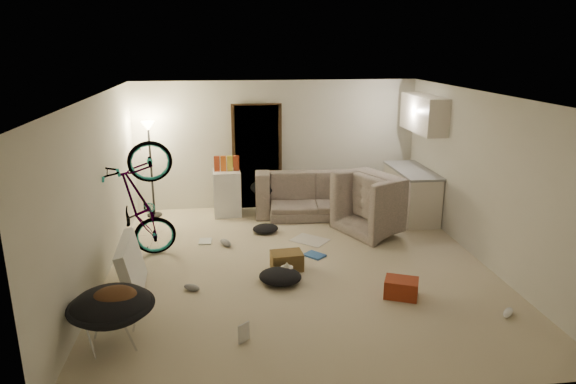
{
  "coord_description": "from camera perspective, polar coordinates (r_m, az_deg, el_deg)",
  "views": [
    {
      "loc": [
        -1.04,
        -6.89,
        3.18
      ],
      "look_at": [
        -0.09,
        0.6,
        0.98
      ],
      "focal_mm": 32.0,
      "sensor_mm": 36.0,
      "label": 1
    }
  ],
  "objects": [
    {
      "name": "shoe_3",
      "position": [
        7.07,
        -10.64,
        -10.4
      ],
      "size": [
        0.26,
        0.2,
        0.09
      ],
      "primitive_type": "ellipsoid",
      "rotation": [
        0.0,
        0.0,
        -0.51
      ],
      "color": "slate",
      "rests_on": "floor"
    },
    {
      "name": "saucer_chair",
      "position": [
        5.97,
        -18.97,
        -12.58
      ],
      "size": [
        0.92,
        0.92,
        0.65
      ],
      "color": "silver",
      "rests_on": "floor"
    },
    {
      "name": "doorway",
      "position": [
        10.12,
        -3.46,
        3.89
      ],
      "size": [
        0.85,
        0.1,
        2.04
      ],
      "primitive_type": "cube",
      "color": "black",
      "rests_on": "floor"
    },
    {
      "name": "mini_fridge",
      "position": [
        9.83,
        -6.79,
        -0.1
      ],
      "size": [
        0.53,
        0.53,
        0.86
      ],
      "primitive_type": "cube",
      "rotation": [
        0.0,
        0.0,
        0.04
      ],
      "color": "white",
      "rests_on": "floor"
    },
    {
      "name": "snack_box_3",
      "position": [
        9.69,
        -5.77,
        3.17
      ],
      "size": [
        0.11,
        0.09,
        0.3
      ],
      "primitive_type": "cube",
      "rotation": [
        0.0,
        0.0,
        -0.26
      ],
      "color": "maroon",
      "rests_on": "mini_fridge"
    },
    {
      "name": "sofa_drape",
      "position": [
        9.74,
        -2.55,
        0.5
      ],
      "size": [
        0.65,
        0.58,
        0.28
      ],
      "primitive_type": "ellipsoid",
      "rotation": [
        0.0,
        0.0,
        -0.25
      ],
      "color": "black",
      "rests_on": "sofa"
    },
    {
      "name": "snack_box_0",
      "position": [
        9.69,
        -7.9,
        3.09
      ],
      "size": [
        0.11,
        0.08,
        0.3
      ],
      "primitive_type": "cube",
      "rotation": [
        0.0,
        0.0,
        -0.12
      ],
      "color": "maroon",
      "rests_on": "mini_fridge"
    },
    {
      "name": "kitchen_counter",
      "position": [
        9.93,
        13.51,
        -0.23
      ],
      "size": [
        0.6,
        1.5,
        0.88
      ],
      "primitive_type": "cube",
      "color": "silver",
      "rests_on": "floor"
    },
    {
      "name": "wall_right",
      "position": [
        8.11,
        20.98,
        1.38
      ],
      "size": [
        0.02,
        6.0,
        2.5
      ],
      "primitive_type": "cube",
      "color": "silver",
      "rests_on": "floor"
    },
    {
      "name": "armchair",
      "position": [
        9.17,
        10.67,
        -1.8
      ],
      "size": [
        1.43,
        1.5,
        0.77
      ],
      "primitive_type": "imported",
      "rotation": [
        0.0,
        0.0,
        2.0
      ],
      "color": "#3B433B",
      "rests_on": "floor"
    },
    {
      "name": "bicycle",
      "position": [
        8.06,
        -15.83,
        -3.86
      ],
      "size": [
        1.99,
        1.12,
        1.08
      ],
      "primitive_type": "imported",
      "rotation": [
        0.0,
        -0.17,
        1.74
      ],
      "color": "black",
      "rests_on": "floor"
    },
    {
      "name": "snack_box_1",
      "position": [
        9.69,
        -7.19,
        3.12
      ],
      "size": [
        0.1,
        0.08,
        0.3
      ],
      "primitive_type": "cube",
      "rotation": [
        0.0,
        0.0,
        -0.06
      ],
      "color": "#CD5819",
      "rests_on": "mini_fridge"
    },
    {
      "name": "hoodie",
      "position": [
        5.85,
        -18.72,
        -11.03
      ],
      "size": [
        0.54,
        0.47,
        0.22
      ],
      "primitive_type": "ellipsoid",
      "rotation": [
        0.0,
        0.0,
        0.16
      ],
      "color": "#4E2F1B",
      "rests_on": "saucer_chair"
    },
    {
      "name": "floor",
      "position": [
        7.67,
        1.23,
        -8.34
      ],
      "size": [
        5.5,
        6.0,
        0.02
      ],
      "primitive_type": "cube",
      "color": "beige",
      "rests_on": "ground"
    },
    {
      "name": "book_asset",
      "position": [
        5.88,
        -5.51,
        -16.48
      ],
      "size": [
        0.27,
        0.28,
        0.02
      ],
      "primitive_type": "imported",
      "rotation": [
        0.0,
        0.0,
        0.69
      ],
      "color": "maroon",
      "rests_on": "floor"
    },
    {
      "name": "door_trim",
      "position": [
        10.09,
        -3.45,
        3.85
      ],
      "size": [
        0.97,
        0.04,
        2.1
      ],
      "primitive_type": "cube",
      "color": "#362312",
      "rests_on": "floor"
    },
    {
      "name": "wall_front",
      "position": [
        4.46,
        7.1,
        -9.51
      ],
      "size": [
        5.5,
        0.02,
        2.5
      ],
      "primitive_type": "cube",
      "color": "silver",
      "rests_on": "floor"
    },
    {
      "name": "sofa",
      "position": [
        9.92,
        2.94,
        -0.48
      ],
      "size": [
        2.31,
        1.04,
        0.66
      ],
      "primitive_type": "imported",
      "rotation": [
        0.0,
        0.0,
        3.07
      ],
      "color": "#3B433B",
      "rests_on": "floor"
    },
    {
      "name": "ceiling",
      "position": [
        7.0,
        1.36,
        10.76
      ],
      "size": [
        5.5,
        6.0,
        0.02
      ],
      "primitive_type": "cube",
      "color": "white",
      "rests_on": "wall_back"
    },
    {
      "name": "counter_top",
      "position": [
        9.82,
        13.69,
        2.35
      ],
      "size": [
        0.64,
        1.54,
        0.04
      ],
      "primitive_type": "cube",
      "color": "gray",
      "rests_on": "kitchen_counter"
    },
    {
      "name": "newspaper",
      "position": [
        8.63,
        2.45,
        -5.36
      ],
      "size": [
        0.72,
        0.7,
        0.01
      ],
      "primitive_type": "cube",
      "rotation": [
        0.0,
        0.0,
        0.85
      ],
      "color": "silver",
      "rests_on": "floor"
    },
    {
      "name": "floor_lamp",
      "position": [
        9.82,
        -15.12,
        4.69
      ],
      "size": [
        0.28,
        0.28,
        1.81
      ],
      "color": "black",
      "rests_on": "floor"
    },
    {
      "name": "wall_left",
      "position": [
        7.36,
        -20.47,
        0.0
      ],
      "size": [
        0.02,
        6.0,
        2.5
      ],
      "primitive_type": "cube",
      "color": "silver",
      "rests_on": "floor"
    },
    {
      "name": "shoe_4",
      "position": [
        6.9,
        23.26,
        -12.2
      ],
      "size": [
        0.24,
        0.24,
        0.09
      ],
      "primitive_type": "ellipsoid",
      "rotation": [
        0.0,
        0.0,
        0.77
      ],
      "color": "white",
      "rests_on": "floor"
    },
    {
      "name": "clothes_lump_b",
      "position": [
        8.96,
        -2.52,
        -4.08
      ],
      "size": [
        0.53,
        0.49,
        0.14
      ],
      "primitive_type": "ellipsoid",
      "rotation": [
        0.0,
        0.0,
        0.25
      ],
      "color": "black",
      "rests_on": "floor"
    },
    {
      "name": "shoe_1",
      "position": [
        8.44,
        -6.95,
        -5.62
      ],
      "size": [
        0.24,
        0.31,
        0.11
      ],
      "primitive_type": "ellipsoid",
      "rotation": [
        0.0,
        0.0,
        -1.05
      ],
      "color": "slate",
      "rests_on": "floor"
    },
    {
      "name": "tv_box",
      "position": [
        7.1,
        -16.99,
        -7.93
      ],
      "size": [
        0.33,
        1.09,
        0.72
      ],
      "primitive_type": "cube",
      "rotation": [
        0.0,
        -0.21,
        0.05
      ],
      "color": "silver",
      "rests_on": "floor"
    },
    {
      "name": "book_white",
      "position": [
        8.66,
        -9.18,
        -5.43
      ],
      "size": [
        0.22,
        0.28,
        0.02
      ],
      "primitive_type": "cube",
      "rotation": [
        0.0,
        0.0,
        -0.05
      ],
      "color": "silver",
      "rests_on": "floor"
    },
    {
      "name": "snack_box_2",
      "position": [
        9.69,
        -6.48,
        3.14
      ],
      "size": [
        0.11,
        0.08,
        0.3
      ],
      "primitive_type": "cube",
      "rotation": [
        0.0,
        0.0,
        0.11
      ],
      "color": "gold",
      "rests_on": "mini_fridge"
    },
    {
      "name": "drink_case_b",
      "position": [
        6.92,
        12.47,
        -10.37
      ],
      "size": [
        0.51,
        0.45,
        0.24
      ],
      "primitive_type": "cube",
      "rotation": [
        0.0,
        0.0,
        -0.42
      ],
      "color": "maroon",
      "rests_on": "floor"
    },
    {
      "name": "juicer",
      "position": [
        7.25,
        -0.12,
        -8.85
      ],
      "size": [
        0.17,
        0.17,
        0.25
      ],
      "color": "white",
      "rests_on": "floor"
    },
    {
      "name": "kitchen_uppers",
      "position": [
        9.67,
        14.83,
        8.41
      ],
      "size": [
        0.38,
        1.4,
        0.65
      ],
      "primitive_type": "cube",
      "color": "silver",
      "rests_on": "wall_right"
    },
    {
      "name": "wall_back",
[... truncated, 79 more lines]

